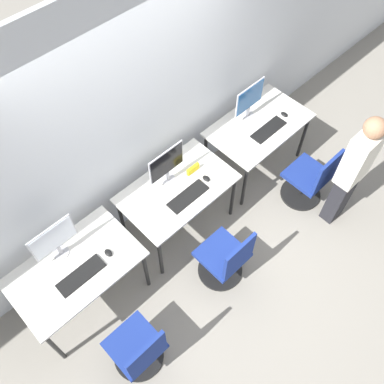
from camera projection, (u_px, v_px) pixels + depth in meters
name	position (u px, v px, depth m)	size (l,w,h in m)	color
ground_plane	(201.00, 244.00, 4.81)	(20.00, 20.00, 0.00)	gray
wall_back	(140.00, 117.00, 4.00)	(12.00, 0.05, 2.80)	silver
desk_left	(76.00, 271.00, 3.91)	(1.17, 0.72, 0.75)	silver
monitor_left	(54.00, 240.00, 3.73)	(0.43, 0.15, 0.44)	#B2B2B7
keyboard_left	(81.00, 275.00, 3.80)	(0.45, 0.16, 0.02)	black
mouse_left	(108.00, 253.00, 3.91)	(0.06, 0.09, 0.03)	black
office_chair_left	(139.00, 351.00, 3.83)	(0.48, 0.48, 0.87)	black
desk_center	(177.00, 192.00, 4.41)	(1.17, 0.72, 0.75)	silver
monitor_center	(167.00, 165.00, 4.19)	(0.43, 0.15, 0.44)	#B2B2B7
keyboard_center	(188.00, 196.00, 4.27)	(0.45, 0.16, 0.02)	black
mouse_center	(206.00, 178.00, 4.39)	(0.06, 0.09, 0.03)	black
office_chair_center	(226.00, 260.00, 4.33)	(0.48, 0.48, 0.87)	black
desk_right	(258.00, 129.00, 4.90)	(1.17, 0.72, 0.75)	silver
monitor_right	(250.00, 99.00, 4.70)	(0.43, 0.15, 0.44)	#B2B2B7
keyboard_right	(269.00, 130.00, 4.77)	(0.45, 0.16, 0.02)	black
mouse_right	(284.00, 114.00, 4.90)	(0.06, 0.09, 0.03)	black
office_chair_right	(310.00, 180.00, 4.88)	(0.48, 0.48, 0.87)	black
person_right	(353.00, 170.00, 4.33)	(0.36, 0.21, 1.58)	#232328
placard_center	(193.00, 169.00, 4.42)	(0.16, 0.03, 0.08)	yellow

